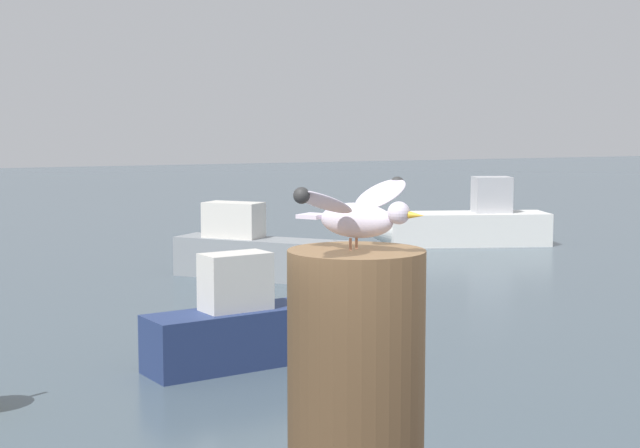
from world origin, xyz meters
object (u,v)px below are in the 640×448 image
(seagull, at_px, (358,211))
(boat_white, at_px, (449,225))
(mooring_post, at_px, (356,442))
(boat_navy, at_px, (265,326))
(boat_grey, at_px, (270,253))

(seagull, xyz_separation_m, boat_white, (10.72, 16.41, -2.14))
(mooring_post, relative_size, boat_white, 0.24)
(boat_navy, bearing_deg, mooring_post, -109.52)
(boat_grey, bearing_deg, boat_white, 26.30)
(mooring_post, height_order, boat_navy, mooring_post)
(seagull, bearing_deg, boat_navy, 70.50)
(boat_grey, bearing_deg, seagull, -110.63)
(mooring_post, height_order, boat_grey, mooring_post)
(mooring_post, distance_m, boat_white, 19.66)
(seagull, distance_m, boat_navy, 8.78)
(mooring_post, bearing_deg, boat_white, 56.83)
(boat_navy, bearing_deg, boat_grey, 67.77)
(mooring_post, xyz_separation_m, seagull, (0.00, -0.00, 0.67))
(boat_white, bearing_deg, mooring_post, -123.17)
(mooring_post, bearing_deg, seagull, -55.43)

